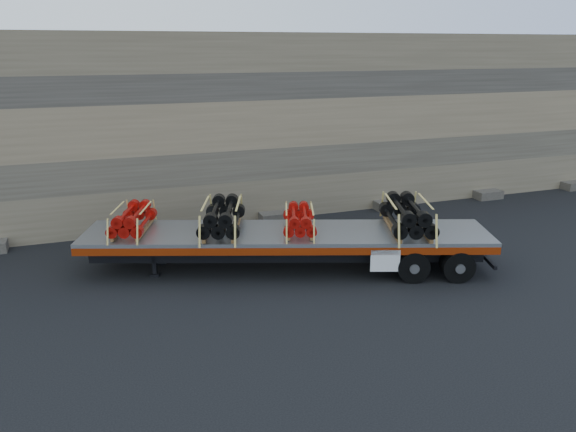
% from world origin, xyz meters
% --- Properties ---
extents(ground, '(120.00, 120.00, 0.00)m').
position_xyz_m(ground, '(0.00, 0.00, 0.00)').
color(ground, black).
rests_on(ground, ground).
extents(rock_wall, '(44.00, 3.00, 7.00)m').
position_xyz_m(rock_wall, '(0.00, 6.50, 3.50)').
color(rock_wall, '#7A6B54').
rests_on(rock_wall, ground).
extents(trailer, '(12.16, 6.22, 1.21)m').
position_xyz_m(trailer, '(0.78, 0.01, 0.60)').
color(trailer, '#A7AAAF').
rests_on(trailer, ground).
extents(bundle_front, '(1.63, 2.25, 0.72)m').
position_xyz_m(bundle_front, '(-3.54, 1.54, 1.57)').
color(bundle_front, '#AA0E09').
rests_on(bundle_front, trailer).
extents(bundle_midfront, '(1.92, 2.64, 0.85)m').
position_xyz_m(bundle_midfront, '(-1.03, 0.65, 1.63)').
color(bundle_midfront, black).
rests_on(bundle_midfront, trailer).
extents(bundle_midrear, '(1.51, 2.09, 0.67)m').
position_xyz_m(bundle_midrear, '(1.14, -0.11, 1.54)').
color(bundle_midrear, '#AA0E09').
rests_on(bundle_midrear, trailer).
extents(bundle_rear, '(2.03, 2.80, 0.90)m').
position_xyz_m(bundle_rear, '(4.16, -1.18, 1.66)').
color(bundle_rear, black).
rests_on(bundle_rear, trailer).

